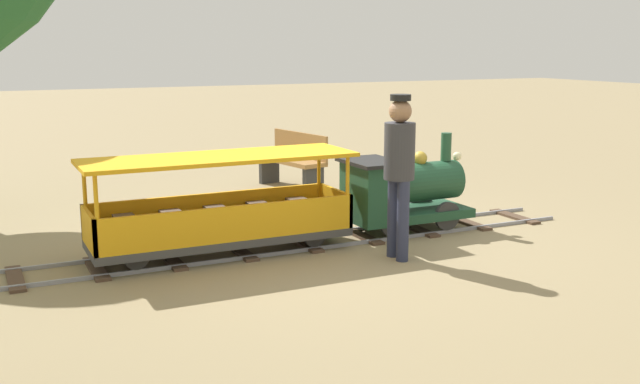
{
  "coord_description": "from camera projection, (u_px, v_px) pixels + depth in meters",
  "views": [
    {
      "loc": [
        6.94,
        -3.4,
        2.08
      ],
      "look_at": [
        0.0,
        -0.07,
        0.55
      ],
      "focal_mm": 41.59,
      "sensor_mm": 36.0,
      "label": 1
    }
  ],
  "objects": [
    {
      "name": "track",
      "position": [
        303.0,
        243.0,
        7.86
      ],
      "size": [
        0.78,
        6.4,
        0.04
      ],
      "color": "gray",
      "rests_on": "ground_plane"
    },
    {
      "name": "park_bench",
      "position": [
        293.0,
        160.0,
        10.87
      ],
      "size": [
        1.35,
        0.64,
        0.82
      ],
      "color": "olive",
      "rests_on": "ground_plane"
    },
    {
      "name": "conductor_person",
      "position": [
        399.0,
        163.0,
        7.16
      ],
      "size": [
        0.3,
        0.3,
        1.62
      ],
      "color": "#282D47",
      "rests_on": "ground_plane"
    },
    {
      "name": "ground_plane",
      "position": [
        326.0,
        241.0,
        7.98
      ],
      "size": [
        60.0,
        60.0,
        0.0
      ],
      "primitive_type": "plane",
      "color": "#8C7A56"
    },
    {
      "name": "passenger_car",
      "position": [
        221.0,
        214.0,
        7.4
      ],
      "size": [
        0.84,
        2.7,
        0.97
      ],
      "color": "#3F3F3F",
      "rests_on": "ground_plane"
    },
    {
      "name": "locomotive",
      "position": [
        400.0,
        190.0,
        8.28
      ],
      "size": [
        0.74,
        1.45,
        1.06
      ],
      "color": "#1E472D",
      "rests_on": "ground_plane"
    }
  ]
}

